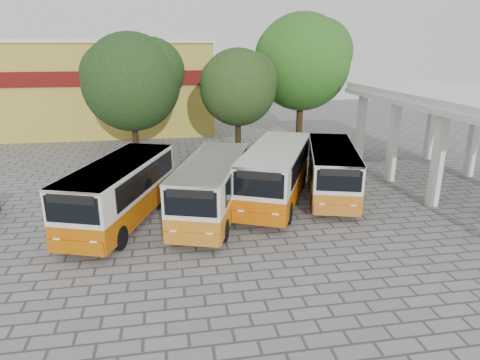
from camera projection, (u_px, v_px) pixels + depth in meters
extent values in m
plane|color=slate|center=(294.00, 231.00, 18.81)|extent=(90.00, 90.00, 0.00)
cube|color=silver|center=(361.00, 127.00, 29.22)|extent=(0.45, 0.45, 5.00)
cube|color=silver|center=(431.00, 124.00, 30.10)|extent=(0.45, 0.45, 5.00)
cube|color=silver|center=(465.00, 97.00, 22.75)|extent=(6.60, 15.60, 0.40)
cube|color=silver|center=(464.00, 103.00, 22.85)|extent=(6.80, 15.80, 0.30)
cube|color=#AD9531|center=(102.00, 88.00, 40.21)|extent=(20.00, 10.00, 8.00)
cube|color=#590C0A|center=(93.00, 79.00, 35.06)|extent=(20.00, 0.20, 1.20)
cube|color=silver|center=(98.00, 42.00, 38.97)|extent=(20.40, 10.40, 0.30)
cube|color=#A84E00|center=(122.00, 204.00, 19.45)|extent=(4.88, 8.18, 1.03)
cube|color=silver|center=(119.00, 179.00, 19.08)|extent=(4.88, 8.18, 1.44)
cube|color=silver|center=(118.00, 164.00, 18.88)|extent=(4.92, 8.19, 0.12)
cube|color=black|center=(91.00, 180.00, 18.88)|extent=(2.25, 6.10, 1.03)
cube|color=black|center=(147.00, 177.00, 19.28)|extent=(2.25, 6.10, 1.03)
cube|color=black|center=(109.00, 210.00, 15.37)|extent=(2.00, 0.76, 1.03)
cube|color=black|center=(108.00, 199.00, 15.25)|extent=(1.77, 0.69, 0.33)
cylinder|color=black|center=(90.00, 238.00, 17.00)|extent=(0.27, 0.98, 0.98)
cylinder|color=black|center=(144.00, 234.00, 17.35)|extent=(0.27, 0.98, 0.98)
cylinder|color=black|center=(105.00, 196.00, 21.79)|extent=(0.27, 0.98, 0.98)
cylinder|color=black|center=(148.00, 193.00, 22.14)|extent=(0.27, 0.98, 0.98)
cube|color=#B06813|center=(212.00, 200.00, 20.11)|extent=(4.60, 7.99, 1.00)
cube|color=silver|center=(212.00, 175.00, 19.75)|extent=(4.60, 7.99, 1.41)
cube|color=silver|center=(211.00, 162.00, 19.55)|extent=(4.64, 8.00, 0.11)
cube|color=black|center=(186.00, 176.00, 19.55)|extent=(2.05, 6.01, 1.00)
cube|color=black|center=(237.00, 174.00, 19.94)|extent=(2.05, 6.01, 1.00)
cube|color=black|center=(223.00, 204.00, 16.13)|extent=(1.97, 0.70, 1.00)
cube|color=black|center=(223.00, 194.00, 16.01)|extent=(1.74, 0.63, 0.33)
cylinder|color=black|center=(194.00, 230.00, 17.72)|extent=(0.27, 0.96, 0.96)
cylinder|color=black|center=(243.00, 227.00, 18.06)|extent=(0.27, 0.96, 0.96)
cylinder|color=black|center=(187.00, 192.00, 22.39)|extent=(0.27, 0.96, 0.96)
cylinder|color=black|center=(226.00, 190.00, 22.74)|extent=(0.27, 0.96, 0.96)
cube|color=#B34F00|center=(275.00, 185.00, 22.05)|extent=(5.59, 8.36, 1.06)
cube|color=silver|center=(276.00, 161.00, 21.66)|extent=(5.59, 8.36, 1.49)
cube|color=silver|center=(276.00, 148.00, 21.46)|extent=(5.64, 8.38, 0.12)
cube|color=black|center=(252.00, 162.00, 21.45)|extent=(2.84, 6.08, 1.06)
cube|color=black|center=(299.00, 160.00, 21.86)|extent=(2.84, 6.08, 1.06)
cube|color=black|center=(300.00, 186.00, 17.84)|extent=(1.99, 0.96, 1.06)
cube|color=black|center=(301.00, 176.00, 17.71)|extent=(1.77, 0.86, 0.34)
cylinder|color=black|center=(266.00, 213.00, 19.52)|extent=(0.28, 1.01, 1.01)
cylinder|color=black|center=(312.00, 210.00, 19.88)|extent=(0.28, 1.01, 1.01)
cylinder|color=black|center=(245.00, 179.00, 24.46)|extent=(0.28, 1.01, 1.01)
cylinder|color=black|center=(282.00, 177.00, 24.82)|extent=(0.28, 1.01, 1.01)
cube|color=#AC5E14|center=(331.00, 181.00, 22.94)|extent=(4.31, 7.77, 0.98)
cube|color=silver|center=(332.00, 160.00, 22.59)|extent=(4.31, 7.77, 1.37)
cube|color=silver|center=(333.00, 148.00, 22.40)|extent=(4.36, 7.78, 0.11)
cube|color=black|center=(312.00, 161.00, 22.40)|extent=(1.84, 5.89, 0.98)
cube|color=black|center=(353.00, 159.00, 22.78)|extent=(1.84, 5.89, 0.98)
cube|color=black|center=(364.00, 181.00, 19.07)|extent=(1.93, 0.63, 0.98)
cube|color=black|center=(365.00, 172.00, 18.96)|extent=(1.71, 0.57, 0.32)
cylinder|color=black|center=(329.00, 205.00, 20.62)|extent=(0.26, 0.93, 0.93)
cylinder|color=black|center=(368.00, 202.00, 20.95)|extent=(0.26, 0.93, 0.93)
cylinder|color=black|center=(299.00, 176.00, 25.16)|extent=(0.26, 0.93, 0.93)
cylinder|color=black|center=(331.00, 174.00, 25.50)|extent=(0.26, 0.93, 0.93)
cylinder|color=black|center=(135.00, 129.00, 30.89)|extent=(0.44, 0.44, 4.05)
sphere|color=black|center=(131.00, 82.00, 29.89)|extent=(6.84, 6.84, 6.84)
sphere|color=black|center=(151.00, 72.00, 30.19)|extent=(4.79, 4.79, 4.79)
sphere|color=black|center=(113.00, 75.00, 29.35)|extent=(4.45, 4.45, 4.45)
cylinder|color=black|center=(238.00, 133.00, 30.73)|extent=(0.43, 0.43, 3.64)
sphere|color=#1A360D|center=(238.00, 87.00, 29.77)|extent=(5.36, 5.36, 5.36)
sphere|color=#1A360D|center=(252.00, 79.00, 30.07)|extent=(3.75, 3.75, 3.75)
sphere|color=#1A360D|center=(225.00, 82.00, 29.31)|extent=(3.49, 3.49, 3.49)
cylinder|color=#372412|center=(299.00, 118.00, 33.43)|extent=(0.50, 0.50, 4.82)
sphere|color=#1F5610|center=(302.00, 62.00, 32.17)|extent=(7.23, 7.23, 7.23)
sphere|color=#1F5610|center=(319.00, 52.00, 32.47)|extent=(5.06, 5.06, 5.06)
sphere|color=#1F5610|center=(287.00, 55.00, 31.61)|extent=(4.70, 4.70, 4.70)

